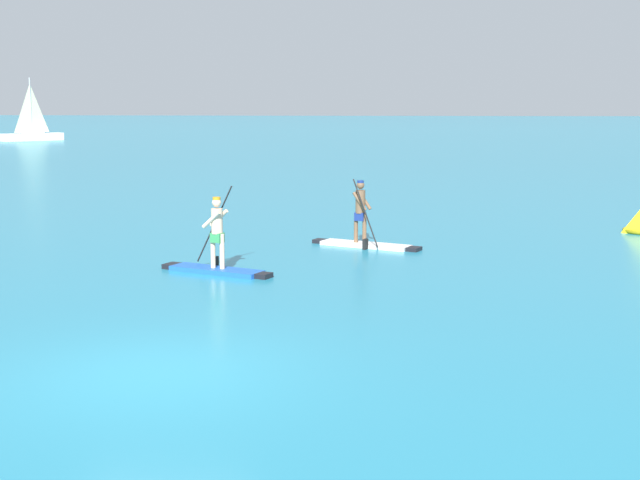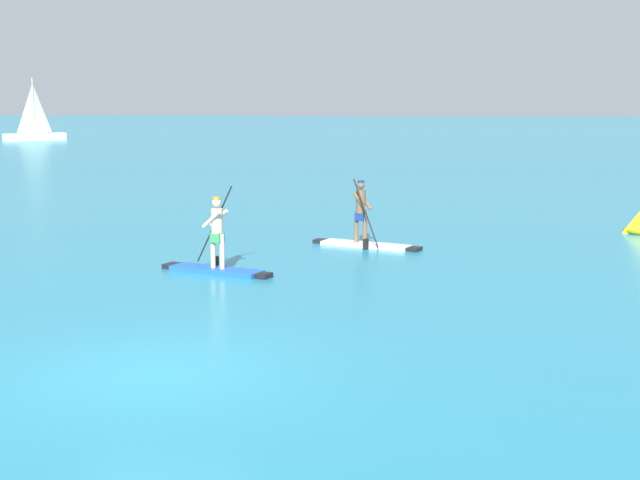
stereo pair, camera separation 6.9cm
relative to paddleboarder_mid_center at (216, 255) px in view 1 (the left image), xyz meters
name	(u,v)px [view 1 (the left image)]	position (x,y,z in m)	size (l,w,h in m)	color
ground	(156,373)	(0.69, -7.56, -0.40)	(440.00, 440.00, 0.00)	teal
paddleboarder_mid_center	(216,255)	(0.00, 0.00, 0.00)	(2.76, 1.45, 2.01)	blue
paddleboarder_far_right	(364,232)	(3.21, 4.00, 0.00)	(3.02, 1.60, 1.90)	white
sailboat_left_horizon	(32,132)	(-31.96, 64.93, 0.41)	(5.19, 5.16, 6.10)	white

